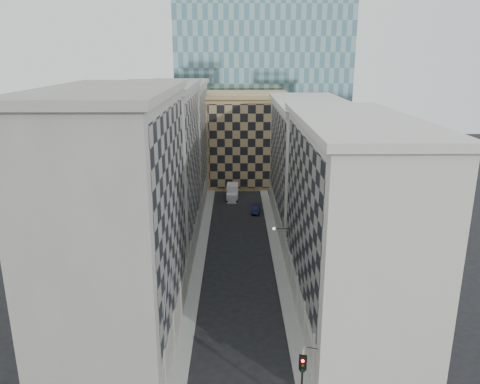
{
  "coord_description": "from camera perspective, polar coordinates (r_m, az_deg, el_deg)",
  "views": [
    {
      "loc": [
        -0.42,
        -28.49,
        26.34
      ],
      "look_at": [
        0.03,
        15.26,
        13.38
      ],
      "focal_mm": 35.0,
      "sensor_mm": 36.0,
      "label": 1
    }
  ],
  "objects": [
    {
      "name": "bldg_right_b",
      "position": [
        73.27,
        8.33,
        3.31
      ],
      "size": [
        10.8,
        28.8,
        19.7
      ],
      "color": "beige",
      "rests_on": "ground"
    },
    {
      "name": "box_truck",
      "position": [
        87.87,
        -0.94,
        -0.12
      ],
      "size": [
        2.22,
        5.14,
        2.79
      ],
      "rotation": [
        0.0,
        0.0,
        -0.03
      ],
      "color": "silver",
      "rests_on": "ground"
    },
    {
      "name": "church_tower",
      "position": [
        110.5,
        -0.38,
        16.81
      ],
      "size": [
        7.2,
        7.2,
        51.5
      ],
      "color": "#2B2522",
      "rests_on": "ground"
    },
    {
      "name": "tan_block",
      "position": [
        97.89,
        0.85,
        6.55
      ],
      "size": [
        16.8,
        14.8,
        18.8
      ],
      "color": "tan",
      "rests_on": "ground"
    },
    {
      "name": "sidewalk_east",
      "position": [
        64.37,
        4.56,
        -7.64
      ],
      "size": [
        1.5,
        100.0,
        0.15
      ],
      "primitive_type": "cube",
      "color": "gray",
      "rests_on": "ground"
    },
    {
      "name": "traffic_light",
      "position": [
        37.7,
        7.61,
        -20.89
      ],
      "size": [
        0.59,
        0.55,
        4.72
      ],
      "rotation": [
        0.0,
        0.0,
        -0.2
      ],
      "color": "black",
      "rests_on": "sidewalk_east"
    },
    {
      "name": "shop_sign",
      "position": [
        39.08,
        7.84,
        -18.85
      ],
      "size": [
        1.29,
        0.76,
        0.87
      ],
      "rotation": [
        0.0,
        0.0,
        -0.34
      ],
      "color": "black",
      "rests_on": "ground"
    },
    {
      "name": "dark_car",
      "position": [
        80.55,
        1.93,
        -2.13
      ],
      "size": [
        1.6,
        3.9,
        1.26
      ],
      "primitive_type": "imported",
      "rotation": [
        0.0,
        0.0,
        -0.07
      ],
      "color": "#0E1234",
      "rests_on": "ground"
    },
    {
      "name": "bldg_left_b",
      "position": [
        64.16,
        -9.96,
        2.71
      ],
      "size": [
        10.8,
        22.8,
        22.7
      ],
      "color": "gray",
      "rests_on": "ground"
    },
    {
      "name": "bldg_left_c",
      "position": [
        85.56,
        -7.64,
        5.9
      ],
      "size": [
        10.8,
        22.8,
        21.7
      ],
      "color": "gray",
      "rests_on": "ground"
    },
    {
      "name": "bldg_right_a",
      "position": [
        47.7,
        13.18,
        -3.58
      ],
      "size": [
        10.8,
        26.8,
        20.7
      ],
      "color": "beige",
      "rests_on": "ground"
    },
    {
      "name": "sidewalk_west",
      "position": [
        64.3,
        -4.89,
        -7.68
      ],
      "size": [
        1.5,
        100.0,
        0.15
      ],
      "primitive_type": "cube",
      "color": "gray",
      "rests_on": "ground"
    },
    {
      "name": "bracket_lamp",
      "position": [
        56.43,
        4.34,
        -4.47
      ],
      "size": [
        1.98,
        0.36,
        0.36
      ],
      "color": "black",
      "rests_on": "ground"
    },
    {
      "name": "bldg_left_a",
      "position": [
        43.36,
        -14.54,
        -3.62
      ],
      "size": [
        10.8,
        22.8,
        23.7
      ],
      "color": "gray",
      "rests_on": "ground"
    },
    {
      "name": "flagpoles_left",
      "position": [
        39.45,
        -8.68,
        -11.41
      ],
      "size": [
        0.1,
        6.33,
        2.33
      ],
      "color": "gray",
      "rests_on": "ground"
    }
  ]
}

